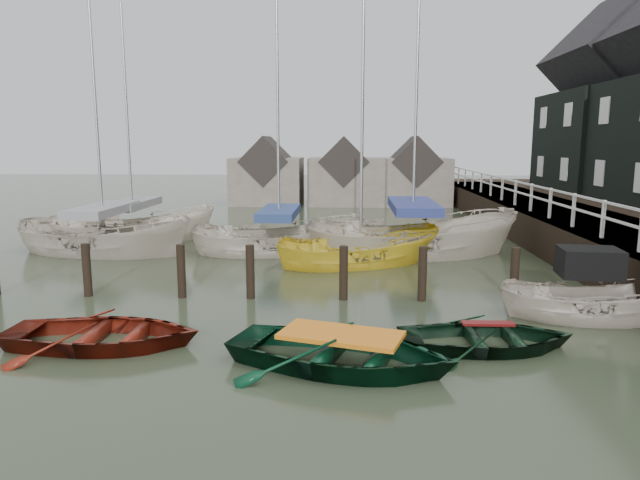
# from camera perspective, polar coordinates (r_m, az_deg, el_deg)

# --- Properties ---
(ground) EXTENTS (120.00, 120.00, 0.00)m
(ground) POSITION_cam_1_polar(r_m,az_deg,el_deg) (11.95, -3.64, -9.77)
(ground) COLOR #2D3723
(ground) RESTS_ON ground
(pier) EXTENTS (3.04, 32.00, 2.70)m
(pier) POSITION_cam_1_polar(r_m,az_deg,el_deg) (22.95, 23.69, 0.70)
(pier) COLOR black
(pier) RESTS_ON ground
(mooring_pilings) EXTENTS (13.72, 0.22, 1.80)m
(mooring_pilings) POSITION_cam_1_polar(r_m,az_deg,el_deg) (14.81, -6.65, -3.95)
(mooring_pilings) COLOR black
(mooring_pilings) RESTS_ON ground
(far_sheds) EXTENTS (14.00, 4.08, 4.39)m
(far_sheds) POSITION_cam_1_polar(r_m,az_deg,el_deg) (37.26, 2.14, 6.45)
(far_sheds) COLOR #665B51
(far_sheds) RESTS_ON ground
(rowboat_red) EXTENTS (3.85, 2.78, 0.79)m
(rowboat_red) POSITION_cam_1_polar(r_m,az_deg,el_deg) (12.27, -20.79, -9.88)
(rowboat_red) COLOR #62190E
(rowboat_red) RESTS_ON ground
(rowboat_green) EXTENTS (4.82, 4.05, 0.86)m
(rowboat_green) POSITION_cam_1_polar(r_m,az_deg,el_deg) (10.50, 2.11, -12.58)
(rowboat_green) COLOR black
(rowboat_green) RESTS_ON ground
(rowboat_dkgreen) EXTENTS (3.56, 2.65, 0.71)m
(rowboat_dkgreen) POSITION_cam_1_polar(r_m,az_deg,el_deg) (11.84, 16.32, -10.35)
(rowboat_dkgreen) COLOR black
(rowboat_dkgreen) RESTS_ON ground
(motorboat) EXTENTS (4.13, 1.93, 2.39)m
(motorboat) POSITION_cam_1_polar(r_m,az_deg,el_deg) (14.45, 25.26, -6.79)
(motorboat) COLOR beige
(motorboat) RESTS_ON ground
(sailboat_a) EXTENTS (7.26, 3.83, 11.38)m
(sailboat_a) POSITION_cam_1_polar(r_m,az_deg,el_deg) (22.28, -20.70, -1.05)
(sailboat_a) COLOR #B9AD9E
(sailboat_a) RESTS_ON ground
(sailboat_b) EXTENTS (6.71, 3.60, 11.21)m
(sailboat_b) POSITION_cam_1_polar(r_m,az_deg,el_deg) (20.97, -4.07, -1.07)
(sailboat_b) COLOR beige
(sailboat_b) RESTS_ON ground
(sailboat_c) EXTENTS (6.17, 4.15, 10.10)m
(sailboat_c) POSITION_cam_1_polar(r_m,az_deg,el_deg) (19.02, 4.07, -2.35)
(sailboat_c) COLOR gold
(sailboat_c) RESTS_ON ground
(sailboat_d) EXTENTS (8.08, 4.07, 13.17)m
(sailboat_d) POSITION_cam_1_polar(r_m,az_deg,el_deg) (20.76, 9.19, -1.30)
(sailboat_d) COLOR beige
(sailboat_d) RESTS_ON ground
(sailboat_e) EXTENTS (7.02, 4.29, 10.57)m
(sailboat_e) POSITION_cam_1_polar(r_m,az_deg,el_deg) (24.64, -18.11, 0.08)
(sailboat_e) COLOR beige
(sailboat_e) RESTS_ON ground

